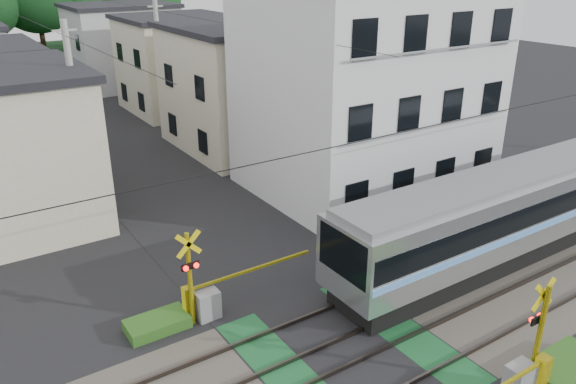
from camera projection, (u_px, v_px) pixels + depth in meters
ground at (347, 352)px, 15.53m from camera, size 120.00×120.00×0.00m
track_bed at (348, 351)px, 15.52m from camera, size 120.00×120.00×0.14m
commuter_train at (516, 209)px, 20.16m from camera, size 15.98×2.53×3.32m
crossing_signal_near at (525, 372)px, 13.76m from camera, size 4.74×0.65×3.09m
crossing_signal_far at (204, 298)px, 16.76m from camera, size 4.74×0.65×3.09m
apartment_block at (366, 88)px, 25.37m from camera, size 10.20×8.36×9.30m
houses_row at (86, 79)px, 34.39m from camera, size 22.07×31.35×6.80m
tree_hill at (3, 14)px, 50.56m from camera, size 40.00×12.92×11.47m
catenary at (505, 184)px, 17.18m from camera, size 60.00×5.04×7.00m
utility_poles at (74, 75)px, 31.16m from camera, size 7.90×42.00×8.00m
pedestrian at (82, 91)px, 42.08m from camera, size 0.72×0.58×1.72m
weed_patches at (397, 327)px, 16.28m from camera, size 10.25×8.80×0.40m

